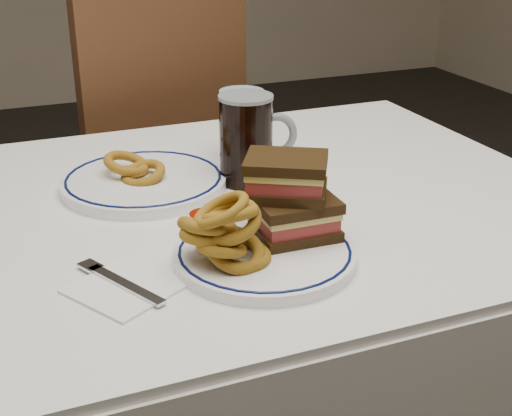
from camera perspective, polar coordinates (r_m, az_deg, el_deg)
name	(u,v)px	position (r m, az deg, el deg)	size (l,w,h in m)	color
dining_table	(191,263)	(1.19, -5.20, -4.40)	(1.27, 0.87, 0.75)	silver
chair_far	(147,161)	(1.95, -8.75, 3.72)	(0.57, 0.57, 1.00)	#4A2717
main_plate	(265,254)	(0.96, 0.70, -3.71)	(0.25, 0.25, 0.02)	white
reuben_sandwich	(291,197)	(0.98, 2.80, 0.89)	(0.14, 0.13, 0.11)	black
onion_rings_main	(223,233)	(0.91, -2.66, -2.00)	(0.12, 0.11, 0.11)	brown
ketchup_ramekin	(204,222)	(1.01, -4.18, -1.11)	(0.05, 0.05, 0.03)	silver
beer_mug	(248,139)	(1.21, -0.66, 5.58)	(0.14, 0.09, 0.15)	black
water_glass	(242,125)	(1.33, -1.13, 6.65)	(0.08, 0.08, 0.13)	#98B3C5
far_plate	(144,181)	(1.22, -8.96, 2.11)	(0.28, 0.28, 0.02)	white
onion_rings_far	(135,169)	(1.22, -9.69, 3.13)	(0.10, 0.11, 0.06)	brown
napkin_fork	(124,286)	(0.92, -10.48, -6.16)	(0.16, 0.17, 0.01)	white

